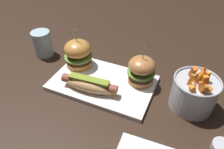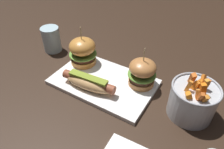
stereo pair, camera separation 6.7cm
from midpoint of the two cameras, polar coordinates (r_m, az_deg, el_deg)
The scene contains 8 objects.
ground_plane at distance 0.72m, azimuth -5.16°, elevation -2.76°, with size 3.00×3.00×0.00m, color black.
platter_main at distance 0.71m, azimuth -5.19°, elevation -2.34°, with size 0.34×0.21×0.01m, color white.
hot_dog at distance 0.66m, azimuth -9.06°, elevation -2.77°, with size 0.18×0.06×0.05m.
slider_left at distance 0.76m, azimuth -11.71°, elevation 5.61°, with size 0.10×0.10×0.14m.
slider_right at distance 0.68m, azimuth 5.21°, elevation 1.13°, with size 0.09×0.09×0.14m.
fries_bucket at distance 0.64m, azimuth 18.63°, elevation -4.85°, with size 0.13×0.13×0.14m.
sauce_ramekin at distance 0.60m, azimuth 24.87°, elevation -17.75°, with size 0.05×0.05×0.02m.
water_glass at distance 0.88m, azimuth -20.47°, elevation 7.80°, with size 0.07×0.07×0.10m, color silver.
Camera 1 is at (0.24, -0.47, 0.48)m, focal length 33.64 mm.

